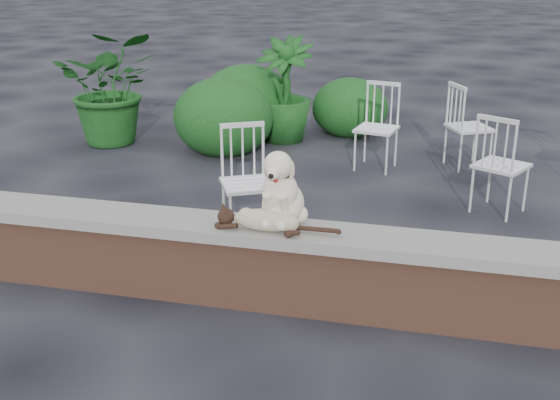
% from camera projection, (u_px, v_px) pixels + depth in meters
% --- Properties ---
extents(ground, '(60.00, 60.00, 0.00)m').
position_uv_depth(ground, '(376.00, 316.00, 4.64)').
color(ground, black).
rests_on(ground, ground).
extents(brick_wall, '(6.00, 0.30, 0.50)m').
position_uv_depth(brick_wall, '(378.00, 283.00, 4.55)').
color(brick_wall, brown).
rests_on(brick_wall, ground).
extents(capstone, '(6.20, 0.40, 0.08)m').
position_uv_depth(capstone, '(380.00, 243.00, 4.45)').
color(capstone, slate).
rests_on(capstone, brick_wall).
extents(dog, '(0.39, 0.49, 0.55)m').
position_uv_depth(dog, '(283.00, 185.00, 4.56)').
color(dog, beige).
rests_on(dog, capstone).
extents(cat, '(1.00, 0.30, 0.17)m').
position_uv_depth(cat, '(266.00, 219.00, 4.51)').
color(cat, tan).
rests_on(cat, capstone).
extents(chair_c, '(0.76, 0.76, 0.94)m').
position_uv_depth(chair_c, '(502.00, 164.00, 6.27)').
color(chair_c, white).
rests_on(chair_c, ground).
extents(chair_b, '(0.66, 0.66, 0.94)m').
position_uv_depth(chair_b, '(377.00, 127.00, 7.51)').
color(chair_b, white).
rests_on(chair_b, ground).
extents(chair_a, '(0.75, 0.75, 0.94)m').
position_uv_depth(chair_a, '(247.00, 182.00, 5.79)').
color(chair_a, white).
rests_on(chair_a, ground).
extents(chair_e, '(0.75, 0.75, 0.94)m').
position_uv_depth(chair_e, '(470.00, 126.00, 7.56)').
color(chair_e, white).
rests_on(chair_e, ground).
extents(potted_plant_a, '(1.58, 1.49, 1.40)m').
position_uv_depth(potted_plant_a, '(112.00, 87.00, 8.43)').
color(potted_plant_a, '#134514').
rests_on(potted_plant_a, ground).
extents(potted_plant_b, '(0.80, 0.80, 1.29)m').
position_uv_depth(potted_plant_b, '(284.00, 90.00, 8.54)').
color(potted_plant_b, '#134514').
rests_on(potted_plant_b, ground).
extents(shrubbery, '(2.44, 2.16, 0.95)m').
position_uv_depth(shrubbery, '(262.00, 109.00, 8.62)').
color(shrubbery, '#134514').
rests_on(shrubbery, ground).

